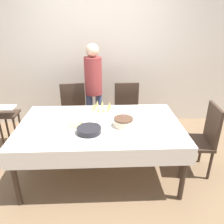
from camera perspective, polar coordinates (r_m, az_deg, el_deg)
name	(u,v)px	position (r m, az deg, el deg)	size (l,w,h in m)	color
ground_plane	(101,172)	(3.10, -2.82, -15.30)	(12.00, 12.00, 0.00)	brown
wall_back	(100,52)	(4.07, -3.16, 15.33)	(8.00, 0.05, 2.70)	silver
dining_table	(100,131)	(2.74, -3.09, -4.87)	(1.98, 1.18, 0.74)	silver
dining_chair_far_left	(74,111)	(3.64, -10.00, 0.31)	(0.46, 0.46, 0.95)	#38281E
dining_chair_far_right	(127,110)	(3.63, 3.96, 0.56)	(0.43, 0.43, 0.95)	#38281E
dining_chair_right_end	(202,137)	(3.06, 22.40, -6.03)	(0.46, 0.46, 0.95)	#38281E
birthday_cake	(123,122)	(2.61, 3.00, -2.63)	(0.23, 0.23, 0.18)	beige
champagne_tray	(102,110)	(2.85, -2.67, 0.65)	(0.33, 0.33, 0.18)	silver
plate_stack_main	(89,130)	(2.49, -6.02, -4.70)	(0.28, 0.28, 0.06)	black
plate_stack_dessert	(89,121)	(2.71, -5.98, -2.46)	(0.20, 0.20, 0.03)	white
cake_knife	(121,134)	(2.45, 2.48, -5.89)	(0.29, 0.13, 0.00)	silver
fork_pile	(76,131)	(2.54, -9.30, -4.85)	(0.18, 0.08, 0.02)	silver
napkin_pile	(75,125)	(2.67, -9.73, -3.41)	(0.15, 0.15, 0.01)	#E0D166
person_standing	(93,83)	(3.60, -4.87, 7.48)	(0.28, 0.28, 1.57)	#3F4C72
high_chair	(8,119)	(3.77, -25.46, -1.56)	(0.33, 0.35, 0.71)	#38281E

